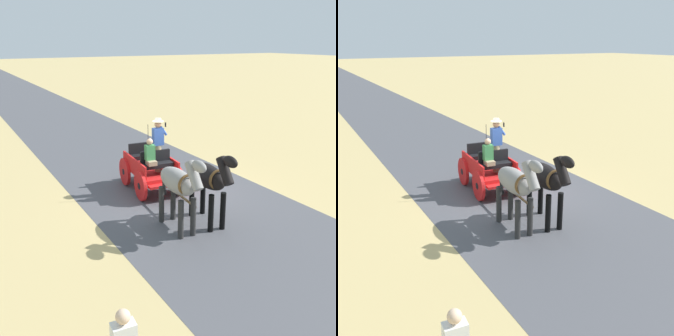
{
  "view_description": "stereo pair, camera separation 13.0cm",
  "coord_description": "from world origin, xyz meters",
  "views": [
    {
      "loc": [
        6.18,
        10.14,
        4.89
      ],
      "look_at": [
        0.48,
        0.2,
        1.1
      ],
      "focal_mm": 41.86,
      "sensor_mm": 36.0,
      "label": 1
    },
    {
      "loc": [
        6.07,
        10.21,
        4.89
      ],
      "look_at": [
        0.48,
        0.2,
        1.1
      ],
      "focal_mm": 41.86,
      "sensor_mm": 36.0,
      "label": 2
    }
  ],
  "objects": [
    {
      "name": "ground_plane",
      "position": [
        0.0,
        0.0,
        0.0
      ],
      "size": [
        200.0,
        200.0,
        0.0
      ],
      "primitive_type": "plane",
      "color": "tan"
    },
    {
      "name": "road_surface",
      "position": [
        0.0,
        0.0,
        0.0
      ],
      "size": [
        6.06,
        160.0,
        0.01
      ],
      "primitive_type": "cube",
      "color": "#4C4C51",
      "rests_on": "ground"
    },
    {
      "name": "horse_off_side",
      "position": [
        1.22,
        2.06,
        1.32
      ],
      "size": [
        0.62,
        2.13,
        2.21
      ],
      "color": "gray",
      "rests_on": "ground"
    },
    {
      "name": "horse_near_side",
      "position": [
        0.3,
        2.15,
        1.32
      ],
      "size": [
        0.71,
        2.14,
        2.21
      ],
      "color": "black",
      "rests_on": "ground"
    },
    {
      "name": "horse_drawn_carriage",
      "position": [
        0.48,
        -0.91,
        0.82
      ],
      "size": [
        1.62,
        4.52,
        2.5
      ],
      "color": "red",
      "rests_on": "ground"
    }
  ]
}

